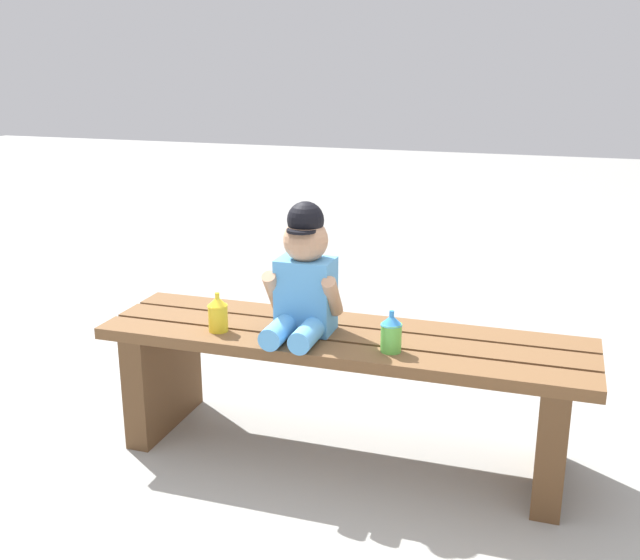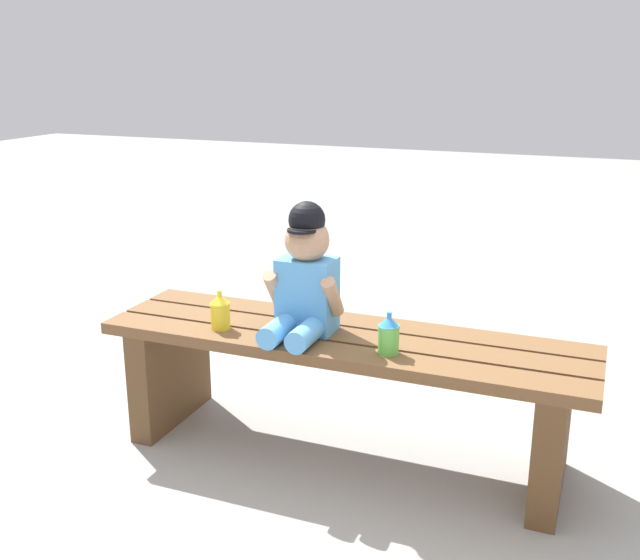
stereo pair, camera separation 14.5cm
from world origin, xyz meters
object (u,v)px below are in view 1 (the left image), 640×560
(child_figure, at_px, (304,277))
(sippy_cup_right, at_px, (391,332))
(park_bench, at_px, (343,372))
(sippy_cup_left, at_px, (218,313))

(child_figure, distance_m, sippy_cup_right, 0.32)
(park_bench, distance_m, sippy_cup_left, 0.43)
(park_bench, distance_m, sippy_cup_right, 0.27)
(park_bench, bearing_deg, child_figure, -166.61)
(park_bench, relative_size, sippy_cup_left, 12.15)
(sippy_cup_right, bearing_deg, sippy_cup_left, 180.00)
(park_bench, bearing_deg, sippy_cup_right, -29.68)
(park_bench, height_order, sippy_cup_right, sippy_cup_right)
(park_bench, height_order, sippy_cup_left, sippy_cup_left)
(sippy_cup_left, bearing_deg, park_bench, 14.66)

